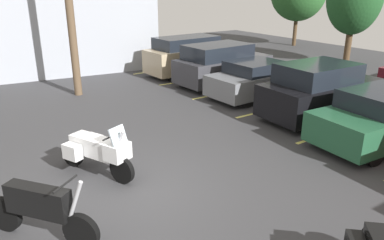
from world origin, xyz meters
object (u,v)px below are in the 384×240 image
car_grey (260,79)px  motorcycle_second (40,209)px  car_black (320,91)px  car_tan (190,55)px  car_charcoal (222,64)px  motorcycle_touring (97,150)px  car_green (384,117)px

car_grey → motorcycle_second: bearing=-64.5°
car_grey → car_black: (3.05, -0.20, 0.21)m
car_tan → car_charcoal: car_tan is taller
motorcycle_touring → motorcycle_second: size_ratio=1.13×
motorcycle_touring → car_charcoal: 9.39m
motorcycle_second → car_grey: 10.69m
car_tan → car_charcoal: 2.54m
motorcycle_touring → car_tan: size_ratio=0.45×
motorcycle_second → car_charcoal: (-6.95, 9.53, 0.28)m
motorcycle_second → car_green: (0.89, 9.17, 0.13)m
motorcycle_second → car_tan: 13.46m
car_black → car_green: car_black is taller
car_charcoal → car_grey: bearing=2.7°
car_grey → motorcycle_touring: bearing=-70.3°
motorcycle_second → car_green: bearing=84.4°
car_grey → car_charcoal: bearing=-177.3°
car_charcoal → car_black: 5.40m
car_tan → car_black: bearing=-0.7°
car_grey → car_black: bearing=-3.8°
car_green → car_tan: bearing=178.0°
car_grey → car_green: (5.49, -0.48, 0.06)m
motorcycle_second → car_green: car_green is taller
car_charcoal → car_grey: size_ratio=0.96×
motorcycle_touring → car_tan: (-7.72, 7.82, 0.29)m
car_black → car_green: bearing=-6.5°
car_black → car_tan: bearing=179.3°
car_charcoal → motorcycle_touring: bearing=-56.5°
car_charcoal → car_black: size_ratio=1.04×
car_charcoal → car_grey: (2.35, 0.11, -0.20)m
car_tan → car_black: car_black is taller
motorcycle_second → car_tan: (-9.49, 9.54, 0.31)m
motorcycle_touring → car_black: 7.74m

